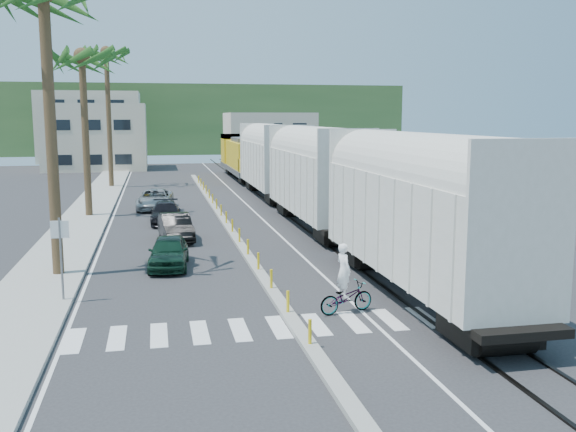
{
  "coord_description": "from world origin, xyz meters",
  "views": [
    {
      "loc": [
        -4.07,
        -20.56,
        6.36
      ],
      "look_at": [
        1.7,
        7.16,
        2.0
      ],
      "focal_mm": 40.0,
      "sensor_mm": 36.0,
      "label": 1
    }
  ],
  "objects_px": {
    "car_lead": "(169,252)",
    "car_second": "(176,227)",
    "cyclist": "(346,291)",
    "street_sign": "(61,248)"
  },
  "relations": [
    {
      "from": "car_lead",
      "to": "car_second",
      "type": "relative_size",
      "value": 0.95
    },
    {
      "from": "car_lead",
      "to": "car_second",
      "type": "height_order",
      "value": "car_second"
    },
    {
      "from": "car_lead",
      "to": "cyclist",
      "type": "height_order",
      "value": "cyclist"
    },
    {
      "from": "car_lead",
      "to": "car_second",
      "type": "distance_m",
      "value": 6.16
    },
    {
      "from": "car_lead",
      "to": "cyclist",
      "type": "relative_size",
      "value": 1.77
    },
    {
      "from": "car_lead",
      "to": "car_second",
      "type": "bearing_deg",
      "value": 90.28
    },
    {
      "from": "street_sign",
      "to": "car_lead",
      "type": "xyz_separation_m",
      "value": [
        3.7,
        4.72,
        -1.29
      ]
    },
    {
      "from": "car_second",
      "to": "street_sign",
      "type": "bearing_deg",
      "value": -116.66
    },
    {
      "from": "street_sign",
      "to": "car_lead",
      "type": "height_order",
      "value": "street_sign"
    },
    {
      "from": "street_sign",
      "to": "car_lead",
      "type": "bearing_deg",
      "value": 51.88
    }
  ]
}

